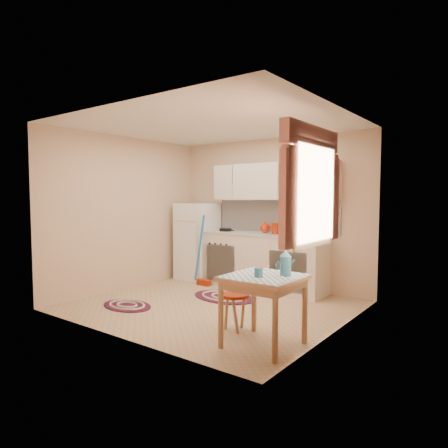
{
  "coord_description": "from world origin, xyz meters",
  "views": [
    {
      "loc": [
        3.43,
        -4.31,
        1.53
      ],
      "look_at": [
        0.03,
        0.25,
        1.13
      ],
      "focal_mm": 32.0,
      "sensor_mm": 36.0,
      "label": 1
    }
  ],
  "objects_px": {
    "fridge": "(197,241)",
    "base_cabinets": "(259,262)",
    "table": "(263,311)",
    "stool": "(235,312)"
  },
  "relations": [
    {
      "from": "base_cabinets",
      "to": "fridge",
      "type": "bearing_deg",
      "value": -177.82
    },
    {
      "from": "fridge",
      "to": "stool",
      "type": "xyz_separation_m",
      "value": [
        2.2,
        -1.91,
        -0.49
      ]
    },
    {
      "from": "table",
      "to": "stool",
      "type": "bearing_deg",
      "value": 157.01
    },
    {
      "from": "table",
      "to": "fridge",
      "type": "bearing_deg",
      "value": 141.86
    },
    {
      "from": "fridge",
      "to": "stool",
      "type": "distance_m",
      "value": 2.95
    },
    {
      "from": "fridge",
      "to": "table",
      "type": "bearing_deg",
      "value": -38.14
    },
    {
      "from": "fridge",
      "to": "base_cabinets",
      "type": "distance_m",
      "value": 1.34
    },
    {
      "from": "table",
      "to": "stool",
      "type": "xyz_separation_m",
      "value": [
        -0.51,
        0.21,
        -0.15
      ]
    },
    {
      "from": "base_cabinets",
      "to": "table",
      "type": "bearing_deg",
      "value": -57.36
    },
    {
      "from": "base_cabinets",
      "to": "table",
      "type": "distance_m",
      "value": 2.58
    }
  ]
}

